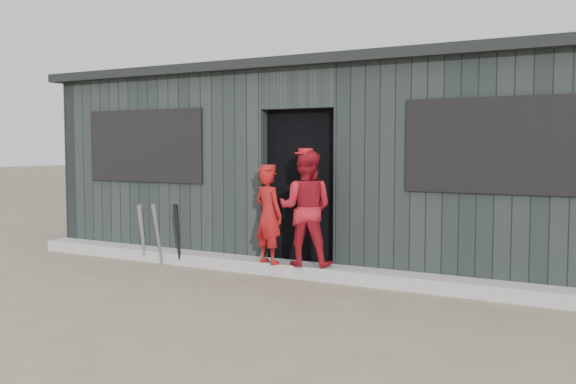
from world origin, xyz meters
The scene contains 9 objects.
ground centered at (0.00, 0.00, 0.00)m, with size 80.00×80.00×0.00m, color #766652.
curb centered at (0.00, 1.82, 0.07)m, with size 8.00×0.36×0.15m, color #A8A8A2.
bat_left centered at (-2.10, 1.58, 0.39)m, with size 0.07×0.07×0.80m, color gray.
bat_mid centered at (-1.81, 1.55, 0.41)m, with size 0.07×0.07×0.81m, color gray.
bat_right centered at (-1.49, 1.57, 0.41)m, with size 0.07×0.07×0.83m, color black.
player_red_left centered at (-0.18, 1.65, 0.73)m, with size 0.42×0.28×1.15m, color maroon.
player_red_right centered at (0.27, 1.74, 0.82)m, with size 0.65×0.51×1.35m, color #A91421.
player_grey_back centered at (0.52, 2.34, 0.71)m, with size 0.70×0.45×1.42m, color silver.
dugout centered at (0.00, 3.50, 1.29)m, with size 8.30×3.30×2.62m.
Camera 1 is at (3.73, -4.82, 1.53)m, focal length 40.00 mm.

